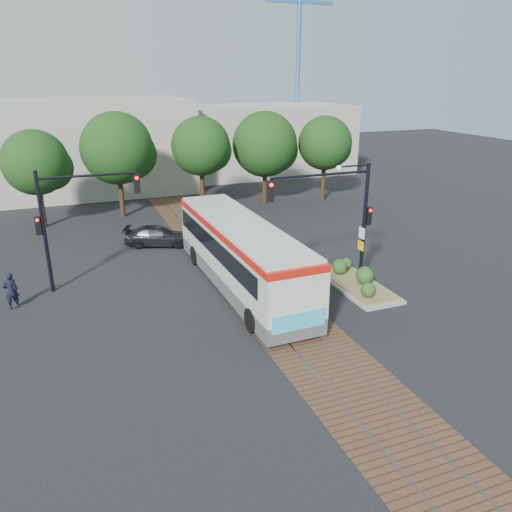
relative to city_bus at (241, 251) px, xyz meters
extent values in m
plane|color=black|center=(0.63, -1.17, -1.88)|extent=(120.00, 120.00, 0.00)
cube|color=#523625|center=(0.63, 2.83, -1.88)|extent=(3.60, 40.00, 0.01)
cube|color=slate|center=(-0.12, 2.83, -1.87)|extent=(0.06, 40.00, 0.01)
cube|color=slate|center=(1.38, 2.83, -1.87)|extent=(0.06, 40.00, 0.01)
cylinder|color=#382314|center=(-9.37, 14.83, -0.45)|extent=(0.36, 0.36, 2.86)
sphere|color=#143410|center=(-9.37, 14.83, 2.63)|extent=(4.40, 4.40, 4.40)
cylinder|color=#382314|center=(-3.87, 15.63, -0.32)|extent=(0.36, 0.36, 3.12)
sphere|color=#143410|center=(-3.87, 15.63, 3.19)|extent=(5.20, 5.20, 5.20)
cylinder|color=#382314|center=(2.13, 14.83, -0.19)|extent=(0.36, 0.36, 3.39)
sphere|color=#143410|center=(2.13, 14.83, 3.15)|extent=(4.40, 4.40, 4.40)
cylinder|color=#382314|center=(7.63, 15.63, -0.45)|extent=(0.36, 0.36, 2.86)
sphere|color=#143410|center=(7.63, 15.63, 2.93)|extent=(5.20, 5.20, 5.20)
cylinder|color=#382314|center=(12.63, 14.83, -0.32)|extent=(0.36, 0.36, 3.12)
sphere|color=#143410|center=(12.63, 14.83, 2.89)|extent=(4.40, 4.40, 4.40)
cube|color=#ADA899|center=(-7.37, 26.83, 2.12)|extent=(22.00, 12.00, 8.00)
cube|color=#ADA899|center=(12.63, 28.83, 1.62)|extent=(18.00, 10.00, 7.00)
cylinder|color=#3F72B2|center=(18.63, 32.83, 7.12)|extent=(0.50, 0.50, 18.00)
cube|color=#3F72B2|center=(18.63, 32.83, 15.62)|extent=(8.00, 0.40, 0.40)
cube|color=#4C4C4F|center=(0.00, -0.05, -1.31)|extent=(2.91, 12.65, 0.73)
cube|color=silver|center=(0.00, -0.05, 0.06)|extent=(2.93, 12.65, 1.99)
cube|color=black|center=(-0.01, 0.27, 0.37)|extent=(2.97, 11.39, 0.94)
cube|color=red|center=(0.00, -0.05, 1.21)|extent=(2.98, 12.65, 0.31)
cube|color=silver|center=(0.00, -0.05, 1.42)|extent=(2.84, 12.23, 0.15)
cube|color=black|center=(0.14, -6.18, 0.48)|extent=(1.68, 0.16, 0.94)
cube|color=#36B8DA|center=(0.14, -6.36, -0.78)|extent=(2.31, 0.12, 0.73)
cube|color=orange|center=(1.39, -1.06, -0.57)|extent=(0.17, 4.72, 1.15)
cylinder|color=black|center=(-1.10, -4.59, -1.36)|extent=(0.39, 1.06, 1.05)
cylinder|color=black|center=(1.31, -4.53, -1.36)|extent=(0.39, 1.06, 1.05)
cylinder|color=black|center=(-1.30, 3.91, -1.36)|extent=(0.39, 1.06, 1.05)
cylinder|color=black|center=(1.11, 3.97, -1.36)|extent=(0.39, 1.06, 1.05)
cube|color=gray|center=(5.43, -2.17, -1.81)|extent=(2.20, 5.20, 0.15)
cube|color=olive|center=(5.43, -2.17, -1.69)|extent=(1.90, 4.80, 0.08)
sphere|color=#1E4719|center=(5.03, -3.77, -1.30)|extent=(0.70, 0.70, 0.70)
sphere|color=#1E4719|center=(5.73, -2.37, -1.20)|extent=(0.90, 0.90, 0.90)
sphere|color=#1E4719|center=(5.23, -0.77, -1.25)|extent=(0.80, 0.80, 0.80)
sphere|color=#1E4719|center=(5.93, -0.27, -1.35)|extent=(0.60, 0.60, 0.60)
cylinder|color=black|center=(5.73, -1.97, 1.33)|extent=(0.18, 0.18, 6.00)
cylinder|color=black|center=(3.23, -1.97, 3.93)|extent=(5.00, 0.12, 0.12)
cube|color=black|center=(0.73, -1.97, 3.38)|extent=(0.28, 0.22, 0.95)
sphere|color=#FF190C|center=(0.73, -2.11, 3.68)|extent=(0.18, 0.18, 0.18)
cube|color=black|center=(5.95, -1.97, 1.73)|extent=(0.26, 0.20, 0.90)
sphere|color=#FF190C|center=(5.95, -2.10, 2.03)|extent=(0.16, 0.16, 0.16)
cube|color=white|center=(5.55, -2.09, 0.93)|extent=(0.04, 0.45, 0.55)
cube|color=yellow|center=(5.55, -2.09, 0.28)|extent=(0.04, 0.45, 0.45)
cylinder|color=black|center=(4.93, -1.97, 4.23)|extent=(1.60, 0.08, 0.08)
sphere|color=silver|center=(4.13, -1.97, 4.18)|extent=(0.24, 0.24, 0.24)
cylinder|color=black|center=(-8.87, 2.83, 1.12)|extent=(0.18, 0.18, 6.00)
cylinder|color=black|center=(-6.62, 2.83, 3.72)|extent=(4.50, 0.12, 0.12)
cube|color=black|center=(-4.37, 2.83, 3.17)|extent=(0.28, 0.22, 0.95)
sphere|color=#FF190C|center=(-4.37, 2.69, 3.47)|extent=(0.18, 0.18, 0.18)
cube|color=black|center=(-9.09, 2.83, 1.52)|extent=(0.26, 0.20, 0.90)
sphere|color=#FF190C|center=(-9.09, 2.70, 1.82)|extent=(0.16, 0.16, 0.16)
imported|color=black|center=(-10.56, 1.41, -1.00)|extent=(0.75, 0.63, 1.76)
imported|color=black|center=(-2.63, 7.96, -1.28)|extent=(4.47, 3.01, 1.20)
camera|label=1|loc=(-7.64, -21.88, 8.25)|focal=35.00mm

